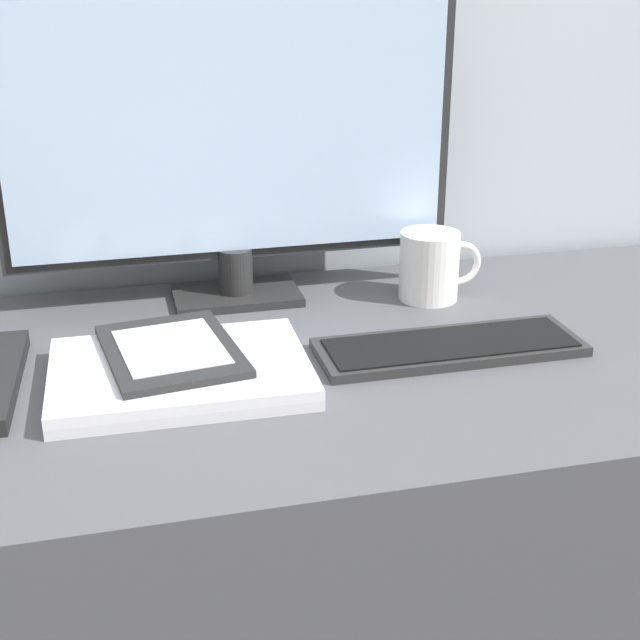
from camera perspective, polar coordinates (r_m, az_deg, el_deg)
The scene contains 6 objects.
desk at distance 1.29m, azimuth 0.47°, elevation -17.43°, with size 1.37×0.61×0.74m.
monitor at distance 1.21m, azimuth -5.77°, elevation 11.33°, with size 0.62×0.11×0.42m.
keyboard at distance 1.11m, azimuth 8.28°, elevation -1.70°, with size 0.33×0.11×0.01m.
laptop at distance 1.03m, azimuth -8.93°, elevation -3.36°, with size 0.29×0.21×0.02m.
ereader at distance 1.05m, azimuth -9.51°, elevation -1.93°, with size 0.17×0.21×0.01m.
coffee_mug at distance 1.26m, azimuth 7.11°, elevation 3.47°, with size 0.12×0.08×0.10m.
Camera 1 is at (-0.25, -0.74, 1.20)m, focal length 50.00 mm.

